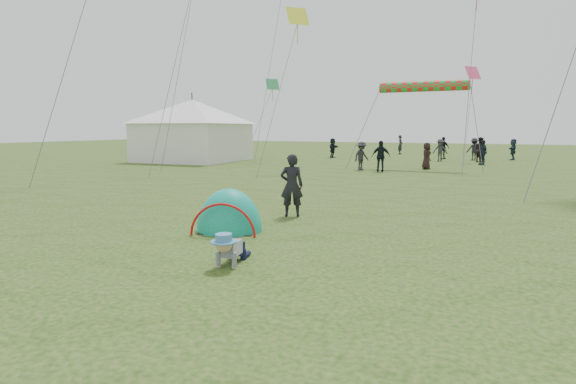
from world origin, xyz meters
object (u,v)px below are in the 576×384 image
at_px(popup_tent, 230,231).
at_px(crawling_toddler, 229,248).
at_px(standing_adult, 292,185).
at_px(event_marquee, 193,128).

bearing_deg(popup_tent, crawling_toddler, -74.38).
distance_m(crawling_toddler, standing_adult, 4.68).
height_order(popup_tent, standing_adult, standing_adult).
relative_size(crawling_toddler, standing_adult, 0.48).
bearing_deg(standing_adult, popup_tent, 50.82).
bearing_deg(crawling_toddler, popup_tent, 112.79).
distance_m(popup_tent, event_marquee, 23.95).
height_order(popup_tent, event_marquee, event_marquee).
height_order(crawling_toddler, standing_adult, standing_adult).
bearing_deg(crawling_toddler, event_marquee, 118.48).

